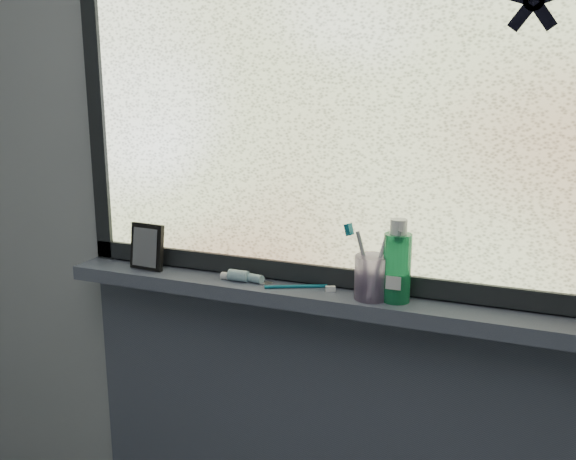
# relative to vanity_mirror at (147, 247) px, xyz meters

# --- Properties ---
(wall_back) EXTENTS (3.00, 0.01, 2.50)m
(wall_back) POSITION_rel_vanity_mirror_xyz_m (0.59, 0.08, 0.16)
(wall_back) COLOR #9EA3A8
(wall_back) RESTS_ON ground
(windowsill) EXTENTS (1.62, 0.14, 0.04)m
(windowsill) POSITION_rel_vanity_mirror_xyz_m (0.59, 0.01, -0.09)
(windowsill) COLOR #464C5E
(windowsill) RESTS_ON wall_back
(window_pane) EXTENTS (1.50, 0.01, 1.00)m
(window_pane) POSITION_rel_vanity_mirror_xyz_m (0.59, 0.06, 0.44)
(window_pane) COLOR silver
(window_pane) RESTS_ON wall_back
(frame_bottom) EXTENTS (1.60, 0.03, 0.05)m
(frame_bottom) POSITION_rel_vanity_mirror_xyz_m (0.59, 0.05, -0.04)
(frame_bottom) COLOR black
(frame_bottom) RESTS_ON windowsill
(frame_left) EXTENTS (0.05, 0.03, 1.10)m
(frame_left) POSITION_rel_vanity_mirror_xyz_m (-0.18, 0.05, 0.44)
(frame_left) COLOR black
(frame_left) RESTS_ON wall_back
(starfish_sticker) EXTENTS (0.15, 0.02, 0.15)m
(starfish_sticker) POSITION_rel_vanity_mirror_xyz_m (0.99, 0.05, 0.63)
(starfish_sticker) COLOR black
(starfish_sticker) RESTS_ON window_pane
(vanity_mirror) EXTENTS (0.11, 0.06, 0.13)m
(vanity_mirror) POSITION_rel_vanity_mirror_xyz_m (0.00, 0.00, 0.00)
(vanity_mirror) COLOR black
(vanity_mirror) RESTS_ON windowsill
(toothpaste_tube) EXTENTS (0.18, 0.05, 0.03)m
(toothpaste_tube) POSITION_rel_vanity_mirror_xyz_m (0.31, -0.00, -0.05)
(toothpaste_tube) COLOR silver
(toothpaste_tube) RESTS_ON windowsill
(toothbrush_cup) EXTENTS (0.10, 0.10, 0.11)m
(toothbrush_cup) POSITION_rel_vanity_mirror_xyz_m (0.67, -0.00, -0.01)
(toothbrush_cup) COLOR #BF9FD3
(toothbrush_cup) RESTS_ON windowsill
(toothbrush_lying) EXTENTS (0.19, 0.11, 0.01)m
(toothbrush_lying) POSITION_rel_vanity_mirror_xyz_m (0.46, 0.00, -0.06)
(toothbrush_lying) COLOR #0D677D
(toothbrush_lying) RESTS_ON windowsill
(mouthwash_bottle) EXTENTS (0.08, 0.08, 0.17)m
(mouthwash_bottle) POSITION_rel_vanity_mirror_xyz_m (0.73, 0.00, 0.04)
(mouthwash_bottle) COLOR #1D9956
(mouthwash_bottle) RESTS_ON windowsill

